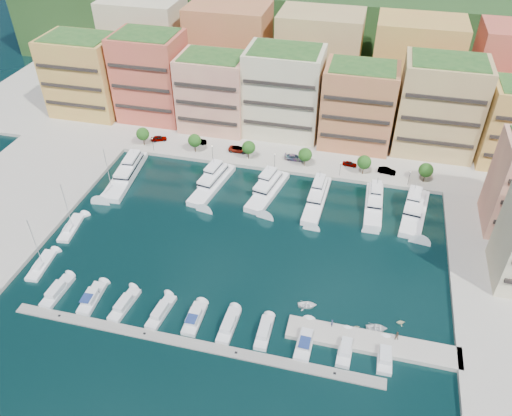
{
  "coord_description": "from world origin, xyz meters",
  "views": [
    {
      "loc": [
        22.83,
        -83.1,
        76.99
      ],
      "look_at": [
        1.0,
        5.58,
        6.0
      ],
      "focal_mm": 35.0,
      "sensor_mm": 36.0,
      "label": 1
    }
  ],
  "objects_px": {
    "yacht_2": "(213,182)",
    "cruiser_3": "(161,312)",
    "tree_0": "(143,134)",
    "yacht_3": "(268,188)",
    "lamppost_2": "(275,158)",
    "sailboat_0": "(41,266)",
    "car_4": "(350,164)",
    "lamppost_4": "(410,176)",
    "lamppost_1": "(212,150)",
    "sailboat_1": "(71,228)",
    "tree_4": "(364,162)",
    "cruiser_5": "(229,326)",
    "yacht_5": "(374,203)",
    "tender_3": "(401,322)",
    "tree_3": "(305,155)",
    "car_2": "(239,149)",
    "tender_0": "(307,305)",
    "cruiser_6": "(264,333)",
    "car_1": "(198,142)",
    "cruiser_4": "(194,319)",
    "cruiser_7": "(305,341)",
    "yacht_4": "(317,197)",
    "tree_1": "(195,141)",
    "lamppost_0": "(153,142)",
    "tender_1": "(356,327)",
    "cruiser_0": "(57,292)",
    "tree_2": "(249,147)",
    "tree_5": "(426,170)",
    "car_3": "(294,157)",
    "cruiser_9": "(385,357)",
    "car_0": "(159,138)",
    "cruiser_1": "(92,298)",
    "lamppost_3": "(340,167)",
    "tender_2": "(377,328)",
    "yacht_0": "(127,172)",
    "cruiser_8": "(345,349)",
    "person_0": "(332,323)"
  },
  "relations": [
    {
      "from": "tree_0",
      "to": "yacht_3",
      "type": "relative_size",
      "value": 0.29
    },
    {
      "from": "yacht_4",
      "to": "tender_0",
      "type": "distance_m",
      "value": 35.6
    },
    {
      "from": "yacht_5",
      "to": "tender_1",
      "type": "relative_size",
      "value": 12.22
    },
    {
      "from": "yacht_5",
      "to": "cruiser_0",
      "type": "xyz_separation_m",
      "value": [
        -61.5,
        -45.43,
        -0.66
      ]
    },
    {
      "from": "lamppost_4",
      "to": "person_0",
      "type": "bearing_deg",
      "value": -104.99
    },
    {
      "from": "cruiser_5",
      "to": "tender_1",
      "type": "bearing_deg",
      "value": 13.25
    },
    {
      "from": "lamppost_2",
      "to": "sailboat_0",
      "type": "height_order",
      "value": "sailboat_0"
    },
    {
      "from": "yacht_2",
      "to": "cruiser_3",
      "type": "xyz_separation_m",
      "value": [
        3.48,
        -44.51,
        -0.66
      ]
    },
    {
      "from": "lamppost_3",
      "to": "tender_0",
      "type": "relative_size",
      "value": 1.1
    },
    {
      "from": "lamppost_4",
      "to": "cruiser_8",
      "type": "bearing_deg",
      "value": -100.85
    },
    {
      "from": "yacht_5",
      "to": "cruiser_5",
      "type": "distance_m",
      "value": 51.75
    },
    {
      "from": "yacht_0",
      "to": "tree_2",
      "type": "bearing_deg",
      "value": 26.19
    },
    {
      "from": "lamppost_1",
      "to": "sailboat_1",
      "type": "distance_m",
      "value": 43.81
    },
    {
      "from": "cruiser_9",
      "to": "tender_2",
      "type": "height_order",
      "value": "cruiser_9"
    },
    {
      "from": "yacht_2",
      "to": "tree_1",
      "type": "bearing_deg",
      "value": 125.42
    },
    {
      "from": "cruiser_9",
      "to": "car_0",
      "type": "relative_size",
      "value": 1.6
    },
    {
      "from": "cruiser_1",
      "to": "cruiser_9",
      "type": "height_order",
      "value": "cruiser_1"
    },
    {
      "from": "person_0",
      "to": "tree_0",
      "type": "bearing_deg",
      "value": 33.21
    },
    {
      "from": "cruiser_9",
      "to": "car_0",
      "type": "xyz_separation_m",
      "value": [
        -69.12,
        61.58,
        1.25
      ]
    },
    {
      "from": "cruiser_4",
      "to": "cruiser_7",
      "type": "distance_m",
      "value": 21.78
    },
    {
      "from": "sailboat_1",
      "to": "lamppost_0",
      "type": "bearing_deg",
      "value": 81.19
    },
    {
      "from": "yacht_4",
      "to": "yacht_5",
      "type": "distance_m",
      "value": 14.25
    },
    {
      "from": "cruiser_5",
      "to": "lamppost_0",
      "type": "bearing_deg",
      "value": 124.97
    },
    {
      "from": "tender_2",
      "to": "tender_1",
      "type": "relative_size",
      "value": 2.8
    },
    {
      "from": "tree_2",
      "to": "car_2",
      "type": "bearing_deg",
      "value": 140.91
    },
    {
      "from": "lamppost_2",
      "to": "cruiser_6",
      "type": "relative_size",
      "value": 0.53
    },
    {
      "from": "tender_3",
      "to": "car_2",
      "type": "distance_m",
      "value": 70.32
    },
    {
      "from": "cruiser_0",
      "to": "tree_3",
      "type": "bearing_deg",
      "value": 54.34
    },
    {
      "from": "tree_4",
      "to": "cruiser_5",
      "type": "height_order",
      "value": "tree_4"
    },
    {
      "from": "cruiser_3",
      "to": "tree_4",
      "type": "bearing_deg",
      "value": 59.03
    },
    {
      "from": "tender_0",
      "to": "car_1",
      "type": "xyz_separation_m",
      "value": [
        -41.53,
        53.68,
        1.43
      ]
    },
    {
      "from": "car_4",
      "to": "lamppost_4",
      "type": "bearing_deg",
      "value": -104.31
    },
    {
      "from": "tree_3",
      "to": "car_2",
      "type": "distance_m",
      "value": 20.32
    },
    {
      "from": "yacht_3",
      "to": "cruiser_8",
      "type": "height_order",
      "value": "yacht_3"
    },
    {
      "from": "tree_2",
      "to": "tree_4",
      "type": "distance_m",
      "value": 32.0
    },
    {
      "from": "yacht_3",
      "to": "yacht_4",
      "type": "xyz_separation_m",
      "value": [
        12.97,
        -0.7,
        -0.12
      ]
    },
    {
      "from": "lamppost_4",
      "to": "tender_3",
      "type": "xyz_separation_m",
      "value": [
        -0.95,
        -46.93,
        -3.37
      ]
    },
    {
      "from": "lamppost_2",
      "to": "car_4",
      "type": "height_order",
      "value": "lamppost_2"
    },
    {
      "from": "yacht_2",
      "to": "yacht_0",
      "type": "bearing_deg",
      "value": -176.59
    },
    {
      "from": "yacht_0",
      "to": "yacht_2",
      "type": "relative_size",
      "value": 1.15
    },
    {
      "from": "tree_4",
      "to": "tender_0",
      "type": "distance_m",
      "value": 49.95
    },
    {
      "from": "tender_1",
      "to": "yacht_0",
      "type": "bearing_deg",
      "value": 36.07
    },
    {
      "from": "lamppost_2",
      "to": "car_2",
      "type": "distance_m",
      "value": 13.2
    },
    {
      "from": "tree_1",
      "to": "tree_3",
      "type": "xyz_separation_m",
      "value": [
        32.0,
        0.0,
        0.0
      ]
    },
    {
      "from": "lamppost_3",
      "to": "cruiser_4",
      "type": "xyz_separation_m",
      "value": [
        -21.91,
        -55.81,
        -3.26
      ]
    },
    {
      "from": "lamppost_1",
      "to": "yacht_4",
      "type": "relative_size",
      "value": 0.21
    },
    {
      "from": "lamppost_4",
      "to": "cruiser_0",
      "type": "distance_m",
      "value": 89.33
    },
    {
      "from": "tree_5",
      "to": "car_3",
      "type": "bearing_deg",
      "value": 175.8
    },
    {
      "from": "yacht_3",
      "to": "cruiser_5",
      "type": "xyz_separation_m",
      "value": [
        2.38,
        -44.99,
        -0.66
      ]
    },
    {
      "from": "car_0",
      "to": "tree_4",
      "type": "bearing_deg",
      "value": -116.82
    }
  ]
}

